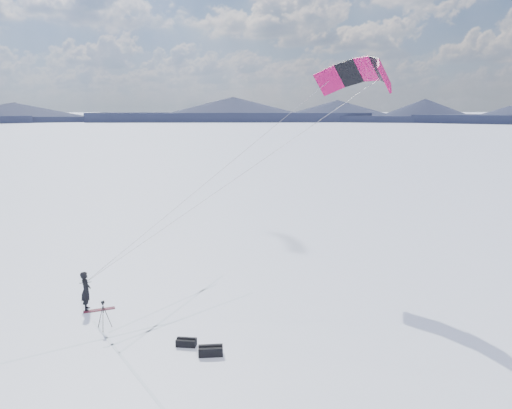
{
  "coord_description": "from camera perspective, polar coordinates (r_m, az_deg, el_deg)",
  "views": [
    {
      "loc": [
        4.51,
        -20.16,
        9.53
      ],
      "look_at": [
        5.8,
        5.18,
        4.55
      ],
      "focal_mm": 35.0,
      "sensor_mm": 36.0,
      "label": 1
    }
  ],
  "objects": [
    {
      "name": "horizon_hills",
      "position": [
        21.71,
        -14.87,
        -7.15
      ],
      "size": [
        704.0,
        704.0,
        8.0
      ],
      "color": "#1B2133",
      "rests_on": "ground"
    },
    {
      "name": "snowboard",
      "position": [
        25.41,
        -17.48,
        -11.41
      ],
      "size": [
        1.45,
        0.73,
        0.04
      ],
      "primitive_type": "cube",
      "rotation": [
        0.0,
        0.0,
        0.33
      ],
      "color": "maroon",
      "rests_on": "ground"
    },
    {
      "name": "gear_bag_b",
      "position": [
        21.14,
        -7.97,
        -15.32
      ],
      "size": [
        0.85,
        0.51,
        0.37
      ],
      "rotation": [
        0.0,
        0.0,
        -0.16
      ],
      "color": "black",
      "rests_on": "ground"
    },
    {
      "name": "power_kite",
      "position": [
        28.66,
        11.69,
        14.3
      ],
      "size": [
        15.46,
        8.03,
        10.86
      ],
      "color": "#BE0A51",
      "rests_on": "ground"
    },
    {
      "name": "snow_tracks",
      "position": [
        22.8,
        -18.32,
        -14.19
      ],
      "size": [
        13.93,
        10.25,
        0.01
      ],
      "color": "silver",
      "rests_on": "ground"
    },
    {
      "name": "snowkiter",
      "position": [
        25.66,
        -18.73,
        -11.31
      ],
      "size": [
        0.63,
        0.79,
        1.9
      ],
      "primitive_type": "imported",
      "rotation": [
        0.0,
        0.0,
        1.85
      ],
      "color": "black",
      "rests_on": "ground"
    },
    {
      "name": "gear_bag_a",
      "position": [
        20.33,
        -5.21,
        -16.29
      ],
      "size": [
        0.97,
        0.49,
        0.43
      ],
      "rotation": [
        0.0,
        0.0,
        0.04
      ],
      "color": "black",
      "rests_on": "ground"
    },
    {
      "name": "ground",
      "position": [
        22.75,
        -14.5,
        -14.03
      ],
      "size": [
        1800.0,
        1800.0,
        0.0
      ],
      "primitive_type": "plane",
      "color": "white"
    },
    {
      "name": "tripod",
      "position": [
        23.05,
        -17.05,
        -11.57
      ],
      "size": [
        0.63,
        0.57,
        1.29
      ],
      "rotation": [
        0.0,
        0.0,
        0.6
      ],
      "color": "black",
      "rests_on": "ground"
    }
  ]
}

